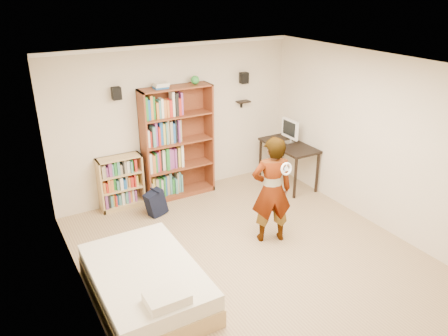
{
  "coord_description": "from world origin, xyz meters",
  "views": [
    {
      "loc": [
        -2.96,
        -4.39,
        3.66
      ],
      "look_at": [
        -0.11,
        0.6,
        1.18
      ],
      "focal_mm": 35.0,
      "sensor_mm": 36.0,
      "label": 1
    }
  ],
  "objects_px": {
    "tall_bookshelf": "(178,143)",
    "daybed": "(146,279)",
    "computer_desk": "(288,164)",
    "person": "(272,190)",
    "low_bookshelf": "(121,182)"
  },
  "relations": [
    {
      "from": "low_bookshelf",
      "to": "daybed",
      "type": "bearing_deg",
      "value": -101.17
    },
    {
      "from": "daybed",
      "to": "computer_desk",
      "type": "bearing_deg",
      "value": 26.86
    },
    {
      "from": "computer_desk",
      "to": "person",
      "type": "relative_size",
      "value": 0.72
    },
    {
      "from": "computer_desk",
      "to": "daybed",
      "type": "distance_m",
      "value": 3.98
    },
    {
      "from": "low_bookshelf",
      "to": "daybed",
      "type": "relative_size",
      "value": 0.5
    },
    {
      "from": "person",
      "to": "tall_bookshelf",
      "type": "bearing_deg",
      "value": -54.52
    },
    {
      "from": "tall_bookshelf",
      "to": "daybed",
      "type": "xyz_separation_m",
      "value": [
        -1.56,
        -2.42,
        -0.73
      ]
    },
    {
      "from": "daybed",
      "to": "tall_bookshelf",
      "type": "bearing_deg",
      "value": 57.26
    },
    {
      "from": "tall_bookshelf",
      "to": "low_bookshelf",
      "type": "height_order",
      "value": "tall_bookshelf"
    },
    {
      "from": "person",
      "to": "daybed",
      "type": "bearing_deg",
      "value": 29.64
    },
    {
      "from": "low_bookshelf",
      "to": "person",
      "type": "relative_size",
      "value": 0.57
    },
    {
      "from": "tall_bookshelf",
      "to": "person",
      "type": "relative_size",
      "value": 1.22
    },
    {
      "from": "tall_bookshelf",
      "to": "person",
      "type": "xyz_separation_m",
      "value": [
        0.56,
        -2.07,
        -0.18
      ]
    },
    {
      "from": "tall_bookshelf",
      "to": "daybed",
      "type": "bearing_deg",
      "value": -122.74
    },
    {
      "from": "low_bookshelf",
      "to": "computer_desk",
      "type": "relative_size",
      "value": 0.78
    }
  ]
}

